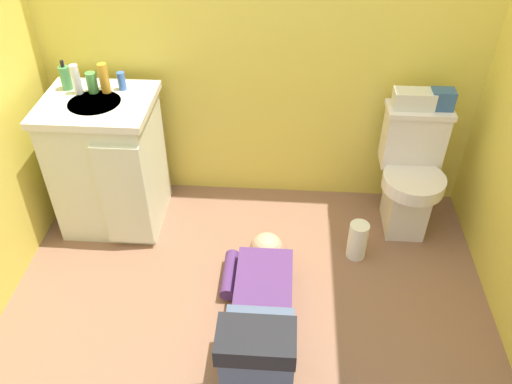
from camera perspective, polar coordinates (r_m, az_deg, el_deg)
The scene contains 14 objects.
ground_plane at distance 2.79m, azimuth -0.91°, elevation -12.66°, with size 3.03×2.98×0.04m, color #895F49.
wall_back at distance 2.93m, azimuth 0.56°, elevation 19.62°, with size 2.69×0.08×2.40m, color #E4CD4D.
toilet at distance 3.13m, azimuth 16.64°, elevation 1.99°, with size 0.36×0.46×0.75m.
vanity_cabinet at distance 3.12m, azimuth -15.90°, elevation 3.14°, with size 0.60×0.53×0.82m.
faucet at distance 3.01m, azimuth -16.68°, elevation 11.76°, with size 0.02×0.02×0.10m, color silver.
person_plumber at distance 2.52m, azimuth 0.45°, elevation -13.26°, with size 0.39×1.06×0.52m.
tissue_box at distance 2.97m, azimuth 17.03°, elevation 9.77°, with size 0.22×0.11×0.10m, color silver.
toiletry_bag at distance 3.01m, azimuth 19.86°, elevation 9.60°, with size 0.12×0.09×0.11m, color #33598C.
soap_dispenser at distance 3.06m, azimuth -20.27°, elevation 11.76°, with size 0.06×0.06×0.17m.
bottle_white at distance 2.98m, azimuth -19.22°, elevation 11.65°, with size 0.04×0.04×0.16m, color white.
bottle_green at distance 2.98m, azimuth -17.64°, elevation 11.43°, with size 0.06×0.06×0.11m, color #4E9947.
bottle_amber at distance 2.95m, azimuth -16.40°, elevation 11.95°, with size 0.05×0.05×0.16m, color gold.
bottle_blue at distance 2.97m, azimuth -14.60°, elevation 11.76°, with size 0.04×0.04×0.10m, color #3964BB.
paper_towel_roll at distance 2.99m, azimuth 11.13°, elevation -5.25°, with size 0.11×0.11×0.23m, color white.
Camera 1 is at (0.16, -1.73, 2.16)m, focal length 36.27 mm.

